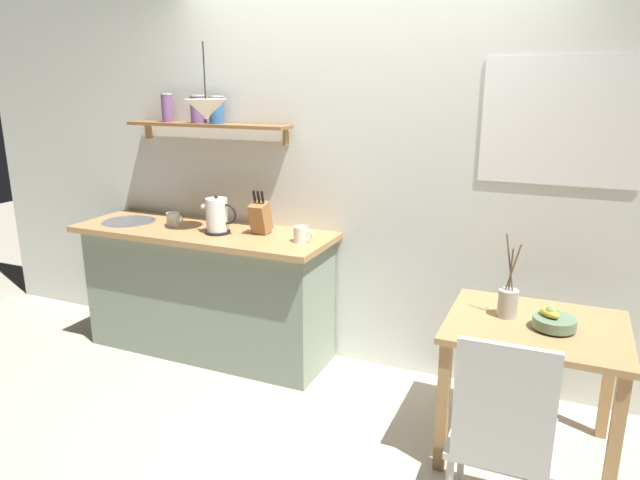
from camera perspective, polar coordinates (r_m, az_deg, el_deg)
ground_plane at (r=3.67m, az=-0.13°, el=-15.62°), size 14.00×14.00×0.00m
back_wall at (r=3.72m, az=6.85°, el=6.99°), size 6.80×0.11×2.70m
kitchen_counter at (r=4.17m, az=-11.09°, el=-4.90°), size 1.83×0.63×0.91m
wall_shelf at (r=4.11m, az=-11.59°, el=11.83°), size 1.23×0.20×0.33m
dining_table at (r=3.13m, az=20.42°, el=-9.91°), size 0.86×0.73×0.73m
dining_chair_near at (r=2.56m, az=17.60°, el=-17.68°), size 0.44×0.45×0.97m
fruit_bowl at (r=3.03m, az=22.10°, el=-7.39°), size 0.20×0.20×0.12m
twig_vase at (r=3.10m, az=18.08°, el=-5.87°), size 0.10×0.10×0.43m
electric_kettle at (r=3.86m, az=-10.11°, el=2.34°), size 0.26×0.17×0.26m
knife_block at (r=3.81m, az=-5.91°, el=2.27°), size 0.11×0.16×0.29m
coffee_mug_by_sink at (r=4.15m, az=-14.29°, el=2.01°), size 0.13×0.09×0.09m
coffee_mug_spare at (r=3.62m, az=-1.89°, el=0.57°), size 0.13×0.09×0.10m
pendant_lamp at (r=3.72m, az=-11.20°, el=12.60°), size 0.26×0.26×0.46m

